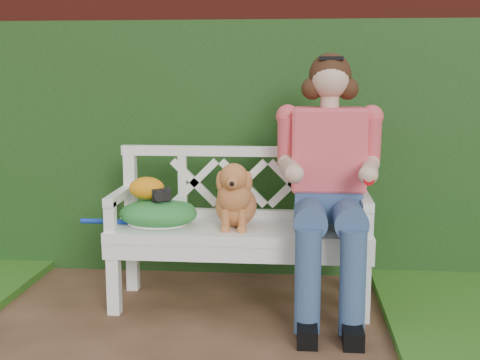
# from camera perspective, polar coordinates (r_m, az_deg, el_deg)

# --- Properties ---
(brick_wall) EXTENTS (10.00, 0.30, 2.20)m
(brick_wall) POSITION_cam_1_polar(r_m,az_deg,el_deg) (4.58, -2.41, 6.25)
(brick_wall) COLOR maroon
(brick_wall) RESTS_ON ground
(ivy_hedge) EXTENTS (10.00, 0.18, 1.70)m
(ivy_hedge) POSITION_cam_1_polar(r_m,az_deg,el_deg) (4.39, -2.77, 2.82)
(ivy_hedge) COLOR #244F1A
(ivy_hedge) RESTS_ON ground
(garden_bench) EXTENTS (1.63, 0.76, 0.48)m
(garden_bench) POSITION_cam_1_polar(r_m,az_deg,el_deg) (3.81, 0.00, -7.59)
(garden_bench) COLOR white
(garden_bench) RESTS_ON ground
(seated_woman) EXTENTS (0.81, 0.96, 1.48)m
(seated_woman) POSITION_cam_1_polar(r_m,az_deg,el_deg) (3.66, 7.86, -0.33)
(seated_woman) COLOR red
(seated_woman) RESTS_ON ground
(dog) EXTENTS (0.35, 0.41, 0.39)m
(dog) POSITION_cam_1_polar(r_m,az_deg,el_deg) (3.67, -0.41, -1.24)
(dog) COLOR #A06B33
(dog) RESTS_ON garden_bench
(tennis_racket) EXTENTS (0.71, 0.43, 0.03)m
(tennis_racket) POSITION_cam_1_polar(r_m,az_deg,el_deg) (3.79, -7.81, -3.75)
(tennis_racket) COLOR silver
(tennis_racket) RESTS_ON garden_bench
(green_bag) EXTENTS (0.48, 0.38, 0.15)m
(green_bag) POSITION_cam_1_polar(r_m,az_deg,el_deg) (3.76, -7.29, -2.90)
(green_bag) COLOR #1C7C2E
(green_bag) RESTS_ON garden_bench
(camera_item) EXTENTS (0.13, 0.11, 0.07)m
(camera_item) POSITION_cam_1_polar(r_m,az_deg,el_deg) (3.72, -7.04, -1.24)
(camera_item) COLOR black
(camera_item) RESTS_ON green_bag
(baseball_glove) EXTENTS (0.24, 0.21, 0.13)m
(baseball_glove) POSITION_cam_1_polar(r_m,az_deg,el_deg) (3.75, -8.29, -0.72)
(baseball_glove) COLOR orange
(baseball_glove) RESTS_ON green_bag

